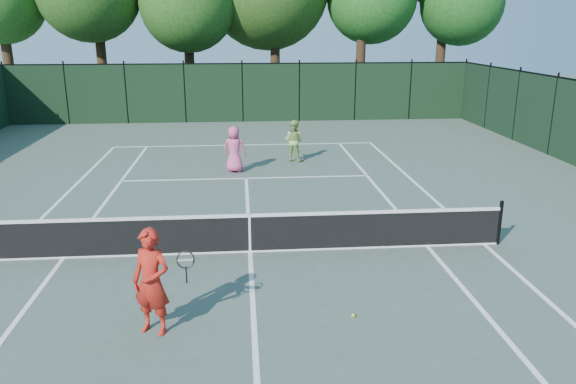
{
  "coord_description": "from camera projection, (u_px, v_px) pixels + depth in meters",
  "views": [
    {
      "loc": [
        -0.15,
        -11.81,
        4.93
      ],
      "look_at": [
        0.95,
        1.0,
        1.1
      ],
      "focal_mm": 35.0,
      "sensor_mm": 36.0,
      "label": 1
    }
  ],
  "objects": [
    {
      "name": "ground",
      "position": [
        250.0,
        252.0,
        12.7
      ],
      "size": [
        90.0,
        90.0,
        0.0
      ],
      "primitive_type": "plane",
      "color": "#445348",
      "rests_on": "ground"
    },
    {
      "name": "sideline_doubles_right",
      "position": [
        484.0,
        244.0,
        13.14
      ],
      "size": [
        0.1,
        23.77,
        0.01
      ],
      "primitive_type": "cube",
      "color": "white",
      "rests_on": "ground"
    },
    {
      "name": "sideline_singles_left",
      "position": [
        63.0,
        258.0,
        12.36
      ],
      "size": [
        0.1,
        23.77,
        0.01
      ],
      "primitive_type": "cube",
      "color": "white",
      "rests_on": "ground"
    },
    {
      "name": "sideline_singles_right",
      "position": [
        427.0,
        246.0,
        13.03
      ],
      "size": [
        0.1,
        23.77,
        0.01
      ],
      "primitive_type": "cube",
      "color": "white",
      "rests_on": "ground"
    },
    {
      "name": "baseline_far",
      "position": [
        244.0,
        145.0,
        24.05
      ],
      "size": [
        10.97,
        0.1,
        0.01
      ],
      "primitive_type": "cube",
      "color": "white",
      "rests_on": "ground"
    },
    {
      "name": "service_line_far",
      "position": [
        246.0,
        178.0,
        18.81
      ],
      "size": [
        8.23,
        0.1,
        0.01
      ],
      "primitive_type": "cube",
      "color": "white",
      "rests_on": "ground"
    },
    {
      "name": "center_service_line",
      "position": [
        250.0,
        252.0,
        12.7
      ],
      "size": [
        0.1,
        12.8,
        0.01
      ],
      "primitive_type": "cube",
      "color": "white",
      "rests_on": "ground"
    },
    {
      "name": "tennis_net",
      "position": [
        250.0,
        232.0,
        12.56
      ],
      "size": [
        11.69,
        0.09,
        1.06
      ],
      "color": "black",
      "rests_on": "ground"
    },
    {
      "name": "fence_far",
      "position": [
        243.0,
        93.0,
        29.46
      ],
      "size": [
        24.0,
        0.05,
        3.0
      ],
      "primitive_type": "cube",
      "color": "black",
      "rests_on": "ground"
    },
    {
      "name": "coach",
      "position": [
        152.0,
        282.0,
        9.15
      ],
      "size": [
        1.1,
        0.67,
        1.82
      ],
      "rotation": [
        0.0,
        0.0,
        -0.41
      ],
      "color": "red",
      "rests_on": "ground"
    },
    {
      "name": "player_pink",
      "position": [
        234.0,
        149.0,
        19.44
      ],
      "size": [
        0.87,
        0.65,
        1.61
      ],
      "rotation": [
        0.0,
        0.0,
        2.95
      ],
      "color": "#E14F84",
      "rests_on": "ground"
    },
    {
      "name": "player_green",
      "position": [
        294.0,
        141.0,
        21.02
      ],
      "size": [
        0.95,
        0.89,
        1.56
      ],
      "rotation": [
        0.0,
        0.0,
        2.62
      ],
      "color": "#94BC5E",
      "rests_on": "ground"
    },
    {
      "name": "loose_ball_midcourt",
      "position": [
        353.0,
        315.0,
        9.86
      ],
      "size": [
        0.07,
        0.07,
        0.07
      ],
      "primitive_type": "sphere",
      "color": "yellow",
      "rests_on": "ground"
    }
  ]
}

